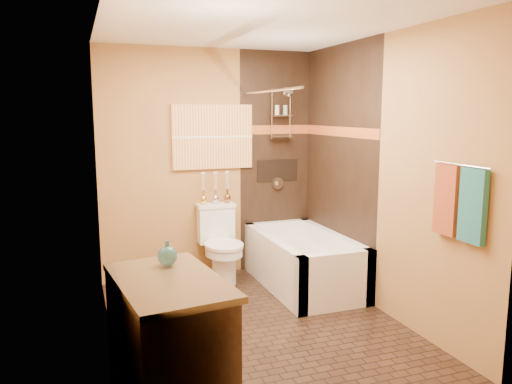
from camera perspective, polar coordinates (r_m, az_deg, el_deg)
name	(u,v)px	position (r m, az deg, el deg)	size (l,w,h in m)	color
floor	(256,324)	(4.47, 0.01, -14.89)	(3.00, 3.00, 0.00)	black
wall_left	(105,189)	(3.88, -16.88, 0.31)	(0.02, 3.00, 2.50)	#AB7B42
wall_right	(380,175)	(4.67, 14.00, 1.85)	(0.02, 3.00, 2.50)	#AB7B42
wall_back	(210,164)	(5.55, -5.30, 3.20)	(2.40, 0.02, 2.50)	#AB7B42
wall_front	(349,217)	(2.78, 10.62, -2.84)	(2.40, 0.02, 2.50)	#AB7B42
ceiling	(256,24)	(4.14, 0.01, 18.60)	(3.00, 3.00, 0.00)	silver
alcove_tile_back	(275,162)	(5.78, 2.20, 3.47)	(0.85, 0.01, 2.50)	black
alcove_tile_right	(338,167)	(5.29, 9.38, 2.84)	(0.01, 1.50, 2.50)	black
mosaic_band_back	(276,130)	(5.74, 2.26, 7.14)	(0.85, 0.01, 0.10)	#97331B
mosaic_band_right	(338,131)	(5.26, 9.39, 6.84)	(0.01, 1.50, 0.10)	#97331B
alcove_niche	(277,170)	(5.79, 2.45, 2.49)	(0.50, 0.01, 0.25)	black
shower_fixtures	(281,126)	(5.66, 2.89, 7.57)	(0.24, 0.33, 1.16)	silver
curtain_rod	(268,91)	(4.93, 1.43, 11.46)	(0.03, 0.03, 1.55)	silver
towel_bar	(461,165)	(3.79, 22.35, 2.86)	(0.02, 0.02, 0.55)	silver
towel_teal	(473,206)	(3.74, 23.54, -1.48)	(0.05, 0.22, 0.52)	#1E6264
towel_rust	(447,200)	(3.93, 20.95, -0.84)	(0.05, 0.22, 0.52)	maroon
sunset_painting	(213,137)	(5.51, -4.98, 6.30)	(0.90, 0.04, 0.70)	orange
vanity_mirror	(116,170)	(2.86, -15.73, 2.39)	(0.01, 1.00, 0.90)	white
bathtub	(303,265)	(5.33, 5.40, -8.36)	(0.80, 1.50, 0.55)	white
toilet	(221,243)	(5.42, -4.07, -5.88)	(0.42, 0.62, 0.82)	white
vanity	(169,345)	(3.20, -9.93, -16.88)	(0.70, 1.02, 0.85)	black
teal_bottle	(167,253)	(3.26, -10.10, -6.88)	(0.13, 0.13, 0.20)	#216165
bud_vases	(215,187)	(5.48, -4.67, 0.59)	(0.34, 0.07, 0.34)	gold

